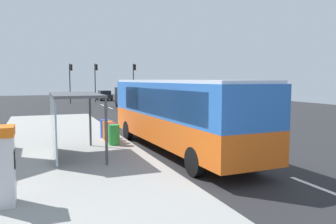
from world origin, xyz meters
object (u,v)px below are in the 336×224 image
(recycling_bin_orange, at_px, (108,131))
(traffic_light_near_side, at_px, (134,77))
(recycling_bin_green, at_px, (114,135))
(ticket_machine, at_px, (1,165))
(recycling_bin_blue, at_px, (105,129))
(traffic_light_median, at_px, (96,77))
(recycling_bin_red, at_px, (111,133))
(white_van, at_px, (129,96))
(bus_shelter, at_px, (67,108))
(sedan_near, at_px, (104,95))
(traffic_light_far_side, at_px, (70,77))
(bus, at_px, (177,111))

(recycling_bin_orange, bearing_deg, traffic_light_near_side, 71.88)
(traffic_light_near_side, bearing_deg, recycling_bin_green, -107.35)
(ticket_machine, xyz_separation_m, recycling_bin_blue, (4.19, 8.69, -0.52))
(traffic_light_median, bearing_deg, recycling_bin_red, -98.19)
(white_van, xyz_separation_m, traffic_light_median, (-1.81, 11.15, 2.23))
(recycling_bin_red, relative_size, traffic_light_median, 0.18)
(recycling_bin_red, height_order, bus_shelter, bus_shelter)
(sedan_near, xyz_separation_m, traffic_light_far_side, (-5.40, -4.80, 2.72))
(sedan_near, relative_size, recycling_bin_red, 4.64)
(ticket_machine, xyz_separation_m, traffic_light_far_side, (5.28, 38.42, 2.34))
(ticket_machine, xyz_separation_m, traffic_light_median, (8.78, 39.22, 2.40))
(recycling_bin_red, relative_size, bus_shelter, 0.24)
(sedan_near, bearing_deg, recycling_bin_blue, -100.66)
(white_van, height_order, traffic_light_median, traffic_light_median)
(recycling_bin_orange, relative_size, recycling_bin_blue, 1.00)
(white_van, distance_m, ticket_machine, 30.00)
(recycling_bin_green, bearing_deg, traffic_light_near_side, 72.65)
(sedan_near, height_order, traffic_light_far_side, traffic_light_far_side)
(recycling_bin_red, relative_size, recycling_bin_blue, 1.00)
(recycling_bin_orange, distance_m, traffic_light_median, 31.71)
(bus, height_order, traffic_light_far_side, traffic_light_far_side)
(traffic_light_far_side, bearing_deg, sedan_near, 41.61)
(recycling_bin_red, height_order, recycling_bin_orange, same)
(sedan_near, distance_m, traffic_light_far_side, 7.72)
(bus_shelter, bearing_deg, recycling_bin_green, 37.56)
(white_van, distance_m, sedan_near, 15.16)
(ticket_machine, xyz_separation_m, recycling_bin_green, (4.19, 6.59, -0.52))
(ticket_machine, bearing_deg, sedan_near, 76.11)
(bus, xyz_separation_m, ticket_machine, (-6.68, -4.84, -0.67))
(recycling_bin_orange, bearing_deg, recycling_bin_green, -90.00)
(recycling_bin_orange, distance_m, traffic_light_far_side, 30.59)
(white_van, xyz_separation_m, recycling_bin_orange, (-6.40, -20.08, -0.69))
(white_van, xyz_separation_m, recycling_bin_blue, (-6.40, -19.38, -0.69))
(traffic_light_far_side, distance_m, traffic_light_median, 3.59)
(traffic_light_near_side, bearing_deg, traffic_light_median, 162.58)
(sedan_near, xyz_separation_m, recycling_bin_green, (-6.50, -36.63, -0.14))
(recycling_bin_red, distance_m, traffic_light_far_side, 31.28)
(sedan_near, height_order, bus_shelter, bus_shelter)
(white_van, bearing_deg, ticket_machine, -110.67)
(ticket_machine, relative_size, traffic_light_far_side, 0.37)
(ticket_machine, height_order, bus_shelter, bus_shelter)
(bus, height_order, traffic_light_near_side, traffic_light_near_side)
(traffic_light_near_side, height_order, traffic_light_far_side, traffic_light_near_side)
(recycling_bin_green, bearing_deg, recycling_bin_red, 90.00)
(recycling_bin_red, bearing_deg, ticket_machine, -119.89)
(recycling_bin_blue, xyz_separation_m, traffic_light_median, (4.59, 30.53, 2.92))
(bus, relative_size, recycling_bin_green, 11.68)
(recycling_bin_blue, height_order, traffic_light_median, traffic_light_median)
(bus, height_order, recycling_bin_green, bus)
(recycling_bin_red, xyz_separation_m, recycling_bin_blue, (0.00, 1.40, 0.00))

